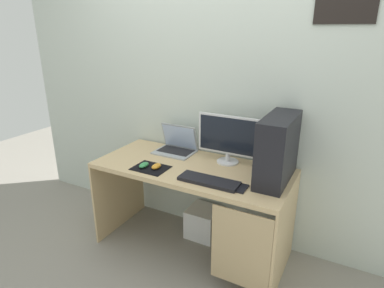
{
  "coord_description": "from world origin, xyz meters",
  "views": [
    {
      "loc": [
        1.06,
        -1.98,
        1.71
      ],
      "look_at": [
        0.0,
        0.0,
        0.91
      ],
      "focal_mm": 30.13,
      "sensor_mm": 36.0,
      "label": 1
    }
  ],
  "objects_px": {
    "keyboard": "(209,181)",
    "laptop": "(176,147)",
    "subwoofer": "(203,222)",
    "mouse_left": "(156,166)",
    "cell_phone": "(241,188)",
    "pc_tower": "(278,149)",
    "monitor": "(228,138)",
    "mouse_right": "(144,165)"
  },
  "relations": [
    {
      "from": "keyboard",
      "to": "laptop",
      "type": "bearing_deg",
      "value": 141.03
    },
    {
      "from": "subwoofer",
      "to": "mouse_left",
      "type": "bearing_deg",
      "value": -121.1
    },
    {
      "from": "keyboard",
      "to": "cell_phone",
      "type": "distance_m",
      "value": 0.23
    },
    {
      "from": "cell_phone",
      "to": "subwoofer",
      "type": "xyz_separation_m",
      "value": [
        -0.45,
        0.37,
        -0.61
      ]
    },
    {
      "from": "pc_tower",
      "to": "laptop",
      "type": "bearing_deg",
      "value": 170.9
    },
    {
      "from": "pc_tower",
      "to": "monitor",
      "type": "height_order",
      "value": "pc_tower"
    },
    {
      "from": "keyboard",
      "to": "mouse_right",
      "type": "xyz_separation_m",
      "value": [
        -0.54,
        -0.01,
        0.01
      ]
    },
    {
      "from": "laptop",
      "to": "subwoofer",
      "type": "height_order",
      "value": "laptop"
    },
    {
      "from": "monitor",
      "to": "keyboard",
      "type": "distance_m",
      "value": 0.42
    },
    {
      "from": "laptop",
      "to": "mouse_left",
      "type": "height_order",
      "value": "laptop"
    },
    {
      "from": "pc_tower",
      "to": "cell_phone",
      "type": "height_order",
      "value": "pc_tower"
    },
    {
      "from": "cell_phone",
      "to": "keyboard",
      "type": "bearing_deg",
      "value": -176.6
    },
    {
      "from": "mouse_right",
      "to": "cell_phone",
      "type": "bearing_deg",
      "value": 1.39
    },
    {
      "from": "pc_tower",
      "to": "subwoofer",
      "type": "distance_m",
      "value": 1.03
    },
    {
      "from": "mouse_left",
      "to": "mouse_right",
      "type": "distance_m",
      "value": 0.1
    },
    {
      "from": "pc_tower",
      "to": "keyboard",
      "type": "bearing_deg",
      "value": -146.01
    },
    {
      "from": "pc_tower",
      "to": "laptop",
      "type": "distance_m",
      "value": 0.91
    },
    {
      "from": "pc_tower",
      "to": "subwoofer",
      "type": "xyz_separation_m",
      "value": [
        -0.61,
        0.12,
        -0.83
      ]
    },
    {
      "from": "mouse_left",
      "to": "cell_phone",
      "type": "bearing_deg",
      "value": -0.56
    },
    {
      "from": "mouse_left",
      "to": "cell_phone",
      "type": "distance_m",
      "value": 0.67
    },
    {
      "from": "pc_tower",
      "to": "mouse_left",
      "type": "distance_m",
      "value": 0.88
    },
    {
      "from": "mouse_right",
      "to": "subwoofer",
      "type": "relative_size",
      "value": 0.37
    },
    {
      "from": "laptop",
      "to": "mouse_left",
      "type": "distance_m",
      "value": 0.38
    },
    {
      "from": "laptop",
      "to": "keyboard",
      "type": "height_order",
      "value": "laptop"
    },
    {
      "from": "laptop",
      "to": "subwoofer",
      "type": "relative_size",
      "value": 1.27
    },
    {
      "from": "mouse_left",
      "to": "cell_phone",
      "type": "xyz_separation_m",
      "value": [
        0.67,
        -0.01,
        -0.02
      ]
    },
    {
      "from": "mouse_right",
      "to": "cell_phone",
      "type": "distance_m",
      "value": 0.76
    },
    {
      "from": "pc_tower",
      "to": "monitor",
      "type": "distance_m",
      "value": 0.42
    },
    {
      "from": "laptop",
      "to": "pc_tower",
      "type": "bearing_deg",
      "value": -9.1
    },
    {
      "from": "mouse_left",
      "to": "subwoofer",
      "type": "relative_size",
      "value": 0.37
    },
    {
      "from": "monitor",
      "to": "mouse_right",
      "type": "xyz_separation_m",
      "value": [
        -0.51,
        -0.38,
        -0.18
      ]
    },
    {
      "from": "cell_phone",
      "to": "subwoofer",
      "type": "bearing_deg",
      "value": 140.5
    },
    {
      "from": "mouse_left",
      "to": "subwoofer",
      "type": "height_order",
      "value": "mouse_left"
    },
    {
      "from": "monitor",
      "to": "mouse_left",
      "type": "xyz_separation_m",
      "value": [
        -0.42,
        -0.36,
        -0.18
      ]
    },
    {
      "from": "keyboard",
      "to": "mouse_right",
      "type": "bearing_deg",
      "value": -179.47
    },
    {
      "from": "monitor",
      "to": "mouse_right",
      "type": "distance_m",
      "value": 0.67
    },
    {
      "from": "keyboard",
      "to": "subwoofer",
      "type": "xyz_separation_m",
      "value": [
        -0.22,
        0.38,
        -0.61
      ]
    },
    {
      "from": "pc_tower",
      "to": "monitor",
      "type": "bearing_deg",
      "value": 163.42
    },
    {
      "from": "mouse_left",
      "to": "subwoofer",
      "type": "distance_m",
      "value": 0.76
    },
    {
      "from": "keyboard",
      "to": "mouse_left",
      "type": "relative_size",
      "value": 4.38
    },
    {
      "from": "subwoofer",
      "to": "pc_tower",
      "type": "bearing_deg",
      "value": -11.58
    },
    {
      "from": "keyboard",
      "to": "cell_phone",
      "type": "height_order",
      "value": "keyboard"
    }
  ]
}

